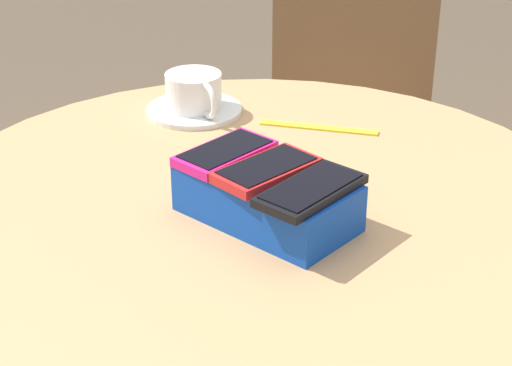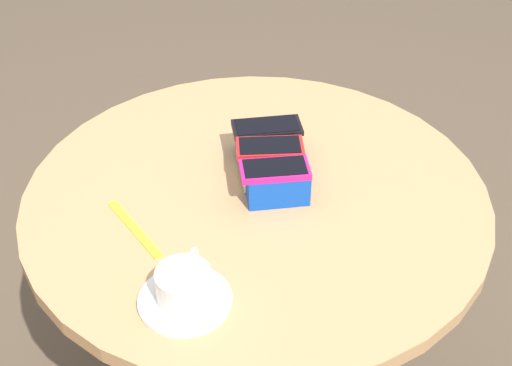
{
  "view_description": "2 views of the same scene",
  "coord_description": "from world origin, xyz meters",
  "px_view_note": "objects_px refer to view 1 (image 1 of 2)",
  "views": [
    {
      "loc": [
        -0.57,
        0.77,
        1.23
      ],
      "look_at": [
        0.0,
        0.0,
        0.75
      ],
      "focal_mm": 60.0,
      "sensor_mm": 36.0,
      "label": 1
    },
    {
      "loc": [
        1.02,
        -0.24,
        1.56
      ],
      "look_at": [
        0.0,
        0.0,
        0.75
      ],
      "focal_mm": 50.0,
      "sensor_mm": 36.0,
      "label": 2
    }
  ],
  "objects_px": {
    "round_table": "(256,282)",
    "lanyard_strap": "(319,128)",
    "phone_box": "(267,198)",
    "chair_near_window": "(341,145)",
    "phone_black": "(311,190)",
    "coffee_cup": "(194,91)",
    "phone_red": "(267,170)",
    "saucer": "(194,110)",
    "phone_magenta": "(225,153)"
  },
  "relations": [
    {
      "from": "saucer",
      "to": "coffee_cup",
      "type": "height_order",
      "value": "coffee_cup"
    },
    {
      "from": "saucer",
      "to": "coffee_cup",
      "type": "xyz_separation_m",
      "value": [
        -0.0,
        0.0,
        0.03
      ]
    },
    {
      "from": "phone_magenta",
      "to": "saucer",
      "type": "relative_size",
      "value": 0.88
    },
    {
      "from": "phone_red",
      "to": "phone_box",
      "type": "bearing_deg",
      "value": 131.07
    },
    {
      "from": "phone_magenta",
      "to": "chair_near_window",
      "type": "relative_size",
      "value": 0.15
    },
    {
      "from": "saucer",
      "to": "coffee_cup",
      "type": "relative_size",
      "value": 1.3
    },
    {
      "from": "phone_box",
      "to": "chair_near_window",
      "type": "xyz_separation_m",
      "value": [
        0.36,
        -0.79,
        -0.31
      ]
    },
    {
      "from": "lanyard_strap",
      "to": "round_table",
      "type": "bearing_deg",
      "value": 103.08
    },
    {
      "from": "saucer",
      "to": "lanyard_strap",
      "type": "relative_size",
      "value": 0.84
    },
    {
      "from": "coffee_cup",
      "to": "phone_red",
      "type": "bearing_deg",
      "value": 143.96
    },
    {
      "from": "lanyard_strap",
      "to": "chair_near_window",
      "type": "distance_m",
      "value": 0.64
    },
    {
      "from": "phone_black",
      "to": "round_table",
      "type": "bearing_deg",
      "value": -23.44
    },
    {
      "from": "phone_box",
      "to": "phone_black",
      "type": "xyz_separation_m",
      "value": [
        -0.07,
        0.01,
        0.04
      ]
    },
    {
      "from": "round_table",
      "to": "chair_near_window",
      "type": "relative_size",
      "value": 1.02
    },
    {
      "from": "saucer",
      "to": "chair_near_window",
      "type": "bearing_deg",
      "value": -83.58
    },
    {
      "from": "phone_magenta",
      "to": "chair_near_window",
      "type": "bearing_deg",
      "value": -69.87
    },
    {
      "from": "lanyard_strap",
      "to": "phone_red",
      "type": "bearing_deg",
      "value": 109.73
    },
    {
      "from": "phone_magenta",
      "to": "lanyard_strap",
      "type": "relative_size",
      "value": 0.74
    },
    {
      "from": "round_table",
      "to": "lanyard_strap",
      "type": "xyz_separation_m",
      "value": [
        0.05,
        -0.23,
        0.13
      ]
    },
    {
      "from": "phone_black",
      "to": "phone_box",
      "type": "bearing_deg",
      "value": -7.47
    },
    {
      "from": "round_table",
      "to": "coffee_cup",
      "type": "distance_m",
      "value": 0.34
    },
    {
      "from": "round_table",
      "to": "lanyard_strap",
      "type": "height_order",
      "value": "lanyard_strap"
    },
    {
      "from": "round_table",
      "to": "lanyard_strap",
      "type": "distance_m",
      "value": 0.27
    },
    {
      "from": "phone_black",
      "to": "saucer",
      "type": "bearing_deg",
      "value": -31.69
    },
    {
      "from": "saucer",
      "to": "coffee_cup",
      "type": "bearing_deg",
      "value": 155.21
    },
    {
      "from": "saucer",
      "to": "lanyard_strap",
      "type": "xyz_separation_m",
      "value": [
        -0.19,
        -0.06,
        -0.0
      ]
    },
    {
      "from": "phone_red",
      "to": "lanyard_strap",
      "type": "xyz_separation_m",
      "value": [
        0.1,
        -0.27,
        -0.06
      ]
    },
    {
      "from": "lanyard_strap",
      "to": "phone_box",
      "type": "bearing_deg",
      "value": 110.02
    },
    {
      "from": "phone_black",
      "to": "coffee_cup",
      "type": "bearing_deg",
      "value": -31.74
    },
    {
      "from": "phone_box",
      "to": "coffee_cup",
      "type": "height_order",
      "value": "coffee_cup"
    },
    {
      "from": "phone_black",
      "to": "phone_magenta",
      "type": "distance_m",
      "value": 0.14
    },
    {
      "from": "phone_box",
      "to": "chair_near_window",
      "type": "relative_size",
      "value": 0.26
    },
    {
      "from": "phone_magenta",
      "to": "saucer",
      "type": "bearing_deg",
      "value": -42.43
    },
    {
      "from": "round_table",
      "to": "lanyard_strap",
      "type": "relative_size",
      "value": 4.9
    },
    {
      "from": "phone_black",
      "to": "phone_magenta",
      "type": "relative_size",
      "value": 1.06
    },
    {
      "from": "phone_box",
      "to": "phone_red",
      "type": "height_order",
      "value": "phone_red"
    },
    {
      "from": "phone_black",
      "to": "chair_near_window",
      "type": "xyz_separation_m",
      "value": [
        0.42,
        -0.8,
        -0.35
      ]
    },
    {
      "from": "round_table",
      "to": "phone_box",
      "type": "xyz_separation_m",
      "value": [
        -0.05,
        0.04,
        0.16
      ]
    },
    {
      "from": "chair_near_window",
      "to": "round_table",
      "type": "bearing_deg",
      "value": 112.53
    },
    {
      "from": "round_table",
      "to": "coffee_cup",
      "type": "bearing_deg",
      "value": -35.14
    },
    {
      "from": "phone_box",
      "to": "saucer",
      "type": "xyz_separation_m",
      "value": [
        0.29,
        -0.21,
        -0.03
      ]
    },
    {
      "from": "phone_black",
      "to": "chair_near_window",
      "type": "bearing_deg",
      "value": -62.06
    },
    {
      "from": "round_table",
      "to": "phone_box",
      "type": "relative_size",
      "value": 3.98
    },
    {
      "from": "round_table",
      "to": "phone_magenta",
      "type": "height_order",
      "value": "phone_magenta"
    },
    {
      "from": "saucer",
      "to": "lanyard_strap",
      "type": "height_order",
      "value": "saucer"
    },
    {
      "from": "phone_magenta",
      "to": "round_table",
      "type": "bearing_deg",
      "value": -131.48
    },
    {
      "from": "coffee_cup",
      "to": "round_table",
      "type": "bearing_deg",
      "value": 144.86
    },
    {
      "from": "round_table",
      "to": "phone_magenta",
      "type": "bearing_deg",
      "value": 48.52
    },
    {
      "from": "phone_red",
      "to": "chair_near_window",
      "type": "relative_size",
      "value": 0.16
    },
    {
      "from": "phone_box",
      "to": "round_table",
      "type": "bearing_deg",
      "value": -41.33
    }
  ]
}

